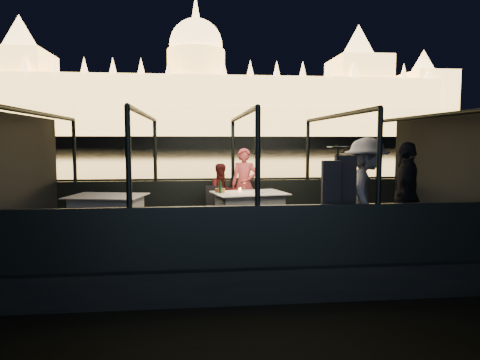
{
  "coord_description": "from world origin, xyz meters",
  "views": [
    {
      "loc": [
        -0.89,
        -8.01,
        2.32
      ],
      "look_at": [
        0.0,
        0.4,
        1.55
      ],
      "focal_mm": 32.0,
      "sensor_mm": 36.0,
      "label": 1
    }
  ],
  "objects": [
    {
      "name": "river_water",
      "position": [
        0.0,
        80.0,
        0.0
      ],
      "size": [
        500.0,
        500.0,
        0.0
      ],
      "primitive_type": "plane",
      "color": "black",
      "rests_on": "ground"
    },
    {
      "name": "boat_hull",
      "position": [
        0.0,
        0.0,
        0.0
      ],
      "size": [
        8.6,
        4.4,
        1.0
      ],
      "primitive_type": "cube",
      "color": "black",
      "rests_on": "river_water"
    },
    {
      "name": "boat_deck",
      "position": [
        0.0,
        0.0,
        0.48
      ],
      "size": [
        8.0,
        4.0,
        0.04
      ],
      "primitive_type": "cube",
      "color": "black",
      "rests_on": "boat_hull"
    },
    {
      "name": "gunwale_port",
      "position": [
        0.0,
        2.0,
        0.95
      ],
      "size": [
        8.0,
        0.08,
        0.9
      ],
      "primitive_type": "cube",
      "color": "black",
      "rests_on": "boat_deck"
    },
    {
      "name": "gunwale_starboard",
      "position": [
        0.0,
        -2.0,
        0.95
      ],
      "size": [
        8.0,
        0.08,
        0.9
      ],
      "primitive_type": "cube",
      "color": "black",
      "rests_on": "boat_deck"
    },
    {
      "name": "cabin_glass_port",
      "position": [
        0.0,
        2.0,
        2.1
      ],
      "size": [
        8.0,
        0.02,
        1.4
      ],
      "primitive_type": null,
      "color": "#99B2B2",
      "rests_on": "gunwale_port"
    },
    {
      "name": "cabin_glass_starboard",
      "position": [
        0.0,
        -2.0,
        2.1
      ],
      "size": [
        8.0,
        0.02,
        1.4
      ],
      "primitive_type": null,
      "color": "#99B2B2",
      "rests_on": "gunwale_starboard"
    },
    {
      "name": "cabin_roof_glass",
      "position": [
        0.0,
        0.0,
        2.8
      ],
      "size": [
        8.0,
        4.0,
        0.02
      ],
      "primitive_type": null,
      "color": "#99B2B2",
      "rests_on": "boat_deck"
    },
    {
      "name": "end_wall_fore",
      "position": [
        -4.0,
        0.0,
        1.65
      ],
      "size": [
        0.02,
        4.0,
        2.3
      ],
      "primitive_type": null,
      "color": "black",
      "rests_on": "boat_deck"
    },
    {
      "name": "end_wall_aft",
      "position": [
        4.0,
        0.0,
        1.65
      ],
      "size": [
        0.02,
        4.0,
        2.3
      ],
      "primitive_type": null,
      "color": "black",
      "rests_on": "boat_deck"
    },
    {
      "name": "canopy_ribs",
      "position": [
        0.0,
        0.0,
        1.65
      ],
      "size": [
        8.0,
        4.0,
        2.3
      ],
      "primitive_type": null,
      "color": "black",
      "rests_on": "boat_deck"
    },
    {
      "name": "embankment",
      "position": [
        0.0,
        210.0,
        1.0
      ],
      "size": [
        400.0,
        140.0,
        6.0
      ],
      "primitive_type": "cube",
      "color": "#423D33",
      "rests_on": "ground"
    },
    {
      "name": "parliament_building",
      "position": [
        0.0,
        175.0,
        29.0
      ],
      "size": [
        220.0,
        32.0,
        60.0
      ],
      "primitive_type": null,
      "color": "#F2D18C",
      "rests_on": "embankment"
    },
    {
      "name": "dining_table_central",
      "position": [
        0.22,
        0.66,
        0.89
      ],
      "size": [
        1.64,
        1.33,
        0.77
      ],
      "primitive_type": "cube",
      "rotation": [
        0.0,
        0.0,
        0.21
      ],
      "color": "white",
      "rests_on": "boat_deck"
    },
    {
      "name": "dining_table_aft",
      "position": [
        -2.62,
        0.55,
        0.89
      ],
      "size": [
        1.61,
        1.3,
        0.76
      ],
      "primitive_type": "cube",
      "rotation": [
        0.0,
        0.0,
        -0.2
      ],
      "color": "white",
      "rests_on": "boat_deck"
    },
    {
      "name": "chair_port_left",
      "position": [
        -0.47,
        1.19,
        0.95
      ],
      "size": [
        0.45,
        0.45,
        0.83
      ],
      "primitive_type": "cube",
      "rotation": [
        0.0,
        0.0,
        -0.17
      ],
      "color": "black",
      "rests_on": "boat_deck"
    },
    {
      "name": "chair_port_right",
      "position": [
        0.2,
        1.49,
        0.95
      ],
      "size": [
        0.52,
        0.52,
        0.88
      ],
      "primitive_type": "cube",
      "rotation": [
        0.0,
        0.0,
        -0.32
      ],
      "color": "black",
      "rests_on": "boat_deck"
    },
    {
      "name": "coat_stand",
      "position": [
        1.25,
        -1.75,
        1.4
      ],
      "size": [
        0.6,
        0.55,
        1.78
      ],
      "primitive_type": null,
      "rotation": [
        0.0,
        0.0,
        -0.37
      ],
      "color": "black",
      "rests_on": "boat_deck"
    },
    {
      "name": "person_woman_coral",
      "position": [
        0.23,
        1.63,
        1.25
      ],
      "size": [
        0.69,
        0.57,
        1.67
      ],
      "primitive_type": "imported",
      "rotation": [
        0.0,
        0.0,
        -0.31
      ],
      "color": "#D14C51",
      "rests_on": "boat_deck"
    },
    {
      "name": "person_man_maroon",
      "position": [
        -0.29,
        1.51,
        1.25
      ],
      "size": [
        0.76,
        0.68,
        1.32
      ],
      "primitive_type": "imported",
      "rotation": [
        0.0,
        0.0,
        0.35
      ],
      "color": "#421213",
      "rests_on": "boat_deck"
    },
    {
      "name": "passenger_stripe",
      "position": [
        1.86,
        -1.42,
        1.35
      ],
      "size": [
        1.07,
        1.39,
        1.89
      ],
      "primitive_type": "imported",
      "rotation": [
        0.0,
        0.0,
        1.22
      ],
      "color": "silver",
      "rests_on": "boat_deck"
    },
    {
      "name": "passenger_dark",
      "position": [
        2.64,
        -1.22,
        1.35
      ],
      "size": [
        0.94,
        1.15,
        1.82
      ],
      "primitive_type": "imported",
      "rotation": [
        0.0,
        0.0,
        4.17
      ],
      "color": "black",
      "rests_on": "boat_deck"
    },
    {
      "name": "wine_bottle",
      "position": [
        -0.38,
        0.61,
        1.42
      ],
      "size": [
        0.08,
        0.08,
        0.28
      ],
      "primitive_type": "cylinder",
      "rotation": [
        0.0,
        0.0,
        -0.37
      ],
      "color": "#123316",
      "rests_on": "dining_table_central"
    },
    {
      "name": "bread_basket",
      "position": [
        -0.38,
        0.76,
        1.31
      ],
      "size": [
        0.27,
        0.27,
        0.08
      ],
      "primitive_type": "cylinder",
      "rotation": [
        0.0,
        0.0,
        -0.35
      ],
      "color": "brown",
      "rests_on": "dining_table_central"
    },
    {
      "name": "amber_candle",
      "position": [
        0.04,
        0.79,
        1.31
      ],
      "size": [
        0.07,
        0.07,
        0.08
      ],
      "primitive_type": "cylinder",
      "rotation": [
        0.0,
        0.0,
        -0.31
      ],
      "color": "#FFA93F",
      "rests_on": "dining_table_central"
    },
    {
      "name": "plate_near",
      "position": [
        0.43,
        0.68,
        1.27
      ],
      "size": [
        0.27,
        0.27,
        0.02
      ],
      "primitive_type": "cylinder",
      "rotation": [
        0.0,
        0.0,
        -0.03
      ],
      "color": "silver",
      "rests_on": "dining_table_central"
    },
    {
      "name": "plate_far",
      "position": [
        -0.36,
        0.92,
        1.27
      ],
      "size": [
        0.32,
        0.32,
        0.02
      ],
      "primitive_type": "cylinder",
      "rotation": [
        0.0,
        0.0,
        0.36
      ],
      "color": "white",
      "rests_on": "dining_table_central"
    },
    {
      "name": "wine_glass_white",
      "position": [
        -0.38,
        0.67,
        1.36
      ],
      "size": [
        0.08,
        0.08,
        0.2
      ],
      "primitive_type": null,
      "rotation": [
        0.0,
        0.0,
        -0.22
      ],
      "color": "silver",
      "rests_on": "dining_table_central"
    },
    {
      "name": "wine_glass_red",
      "position": [
        0.15,
        0.97,
        1.36
      ],
      "size": [
        0.06,
        0.06,
        0.17
      ],
      "primitive_type": null,
      "rotation": [
        0.0,
        0.0,
        0.09
      ],
      "color": "white",
      "rests_on": "dining_table_central"
    }
  ]
}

